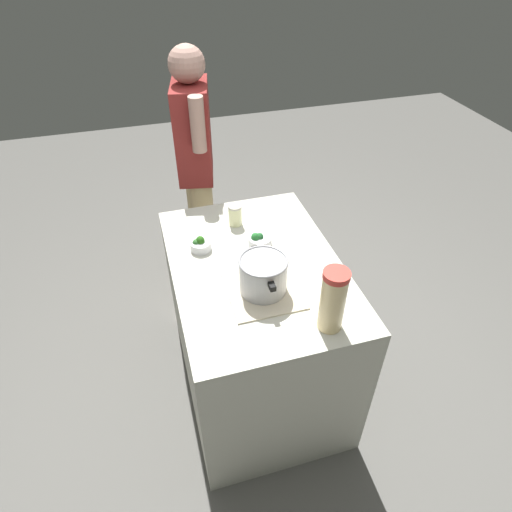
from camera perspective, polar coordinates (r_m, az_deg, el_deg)
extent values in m
plane|color=#5F5D59|center=(2.70, 0.00, -15.57)|extent=(8.00, 8.00, 0.00)
cube|color=beige|center=(2.35, 0.00, -9.34)|extent=(1.12, 0.78, 0.89)
cube|color=beige|center=(1.90, 0.92, -4.40)|extent=(0.33, 0.31, 0.01)
cylinder|color=#B7B7BC|center=(1.85, 0.94, -2.55)|extent=(0.20, 0.20, 0.16)
torus|color=#99999E|center=(1.80, 0.97, -0.69)|extent=(0.21, 0.21, 0.01)
cube|color=black|center=(1.74, 2.10, -3.99)|extent=(0.04, 0.02, 0.02)
cube|color=black|center=(1.91, -0.09, 0.73)|extent=(0.04, 0.02, 0.02)
cylinder|color=#F8DB9B|center=(1.70, 9.95, -6.03)|extent=(0.10, 0.10, 0.26)
cylinder|color=red|center=(1.60, 10.51, -2.47)|extent=(0.10, 0.10, 0.02)
ellipsoid|color=yellow|center=(1.66, 9.98, -4.20)|extent=(0.04, 0.04, 0.01)
cylinder|color=beige|center=(2.27, -2.74, 5.28)|extent=(0.07, 0.07, 0.10)
cylinder|color=#B2AD99|center=(2.24, -2.79, 6.48)|extent=(0.07, 0.07, 0.01)
cylinder|color=silver|center=(2.13, -7.24, 1.38)|extent=(0.10, 0.10, 0.04)
ellipsoid|color=#2A641A|center=(2.11, -7.30, 1.99)|extent=(0.04, 0.04, 0.05)
ellipsoid|color=#357030|center=(2.12, -7.81, 1.66)|extent=(0.04, 0.04, 0.04)
cylinder|color=silver|center=(2.14, 0.52, 1.99)|extent=(0.12, 0.12, 0.05)
ellipsoid|color=#246C2D|center=(2.12, -0.08, 2.44)|extent=(0.04, 0.04, 0.05)
ellipsoid|color=#256630|center=(2.12, 0.48, 2.52)|extent=(0.04, 0.04, 0.04)
cylinder|color=tan|center=(2.95, -6.64, 2.14)|extent=(0.14, 0.14, 0.87)
cylinder|color=tan|center=(3.11, -7.34, 4.27)|extent=(0.14, 0.14, 0.87)
cube|color=maroon|center=(2.67, -8.23, 15.74)|extent=(0.37, 0.26, 0.56)
sphere|color=tan|center=(2.55, -9.07, 23.56)|extent=(0.20, 0.20, 0.20)
cylinder|color=tan|center=(2.43, -7.64, 16.66)|extent=(0.08, 0.08, 0.30)
cylinder|color=tan|center=(2.82, -9.25, 19.73)|extent=(0.08, 0.08, 0.30)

